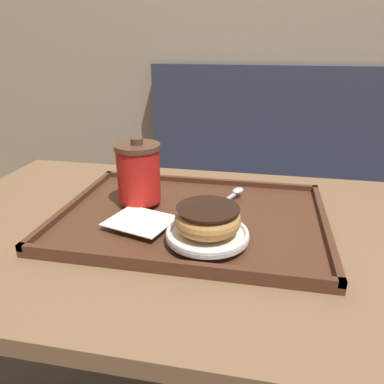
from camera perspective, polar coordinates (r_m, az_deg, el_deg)
wall_behind at (r=1.76m, az=7.16°, el=25.46°), size 8.00×0.05×2.40m
booth_bench at (r=1.71m, az=12.12°, el=-5.51°), size 1.13×0.44×1.00m
cafe_table at (r=0.83m, az=-1.17°, el=-14.63°), size 1.08×0.68×0.75m
serving_tray at (r=0.77m, az=0.00°, el=-3.94°), size 0.53×0.39×0.02m
napkin_paper at (r=0.72m, az=-7.90°, el=-4.36°), size 0.14×0.13×0.00m
coffee_cup_front at (r=0.79m, az=-8.13°, el=2.98°), size 0.10×0.10×0.14m
plate_with_chocolate_donut at (r=0.66m, az=2.36°, el=-6.36°), size 0.15×0.15×0.01m
donut_chocolate_glazed at (r=0.64m, az=2.40°, el=-4.10°), size 0.12×0.12×0.04m
spoon at (r=0.83m, az=6.43°, el=-0.23°), size 0.06×0.13×0.01m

